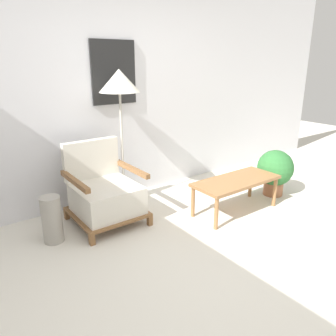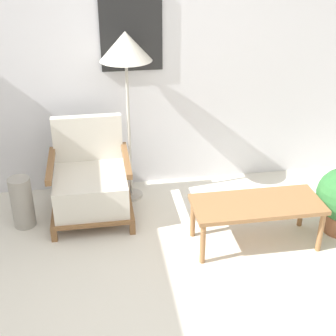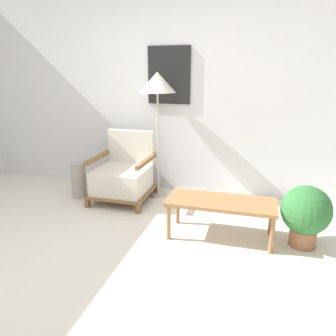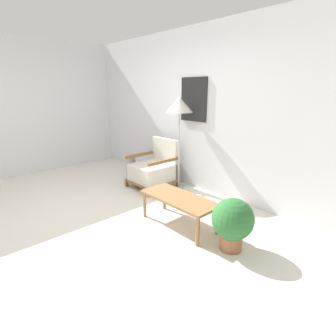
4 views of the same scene
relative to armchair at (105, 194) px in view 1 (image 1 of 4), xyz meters
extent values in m
plane|color=silver|center=(0.47, -1.59, -0.32)|extent=(14.00, 14.00, 0.00)
cube|color=silver|center=(0.47, 0.58, 1.03)|extent=(8.00, 0.06, 2.70)
cube|color=black|center=(0.46, 0.53, 1.23)|extent=(0.56, 0.02, 0.72)
cube|color=brown|center=(-0.33, -0.37, -0.27)|extent=(0.05, 0.05, 0.11)
cube|color=brown|center=(0.33, -0.37, -0.27)|extent=(0.05, 0.05, 0.11)
cube|color=brown|center=(-0.33, 0.31, -0.27)|extent=(0.05, 0.05, 0.11)
cube|color=brown|center=(0.33, 0.31, -0.27)|extent=(0.05, 0.05, 0.11)
cube|color=brown|center=(0.00, -0.03, -0.20)|extent=(0.71, 0.72, 0.03)
cube|color=silver|center=(0.00, -0.05, -0.04)|extent=(0.63, 0.62, 0.29)
cube|color=silver|center=(0.00, 0.29, 0.32)|extent=(0.63, 0.08, 0.43)
cube|color=brown|center=(-0.33, -0.03, 0.23)|extent=(0.05, 0.66, 0.05)
cube|color=brown|center=(0.33, -0.03, 0.23)|extent=(0.05, 0.66, 0.05)
cylinder|color=#B7B2A8|center=(0.38, 0.27, -0.31)|extent=(0.22, 0.22, 0.03)
cylinder|color=#B7B2A8|center=(0.38, 0.27, 0.37)|extent=(0.03, 0.03, 1.32)
cone|color=beige|center=(0.38, 0.27, 1.15)|extent=(0.45, 0.45, 0.25)
cube|color=olive|center=(1.32, -0.67, 0.06)|extent=(1.05, 0.45, 0.04)
cylinder|color=olive|center=(0.84, -0.85, -0.14)|extent=(0.04, 0.04, 0.36)
cylinder|color=olive|center=(1.81, -0.85, -0.14)|extent=(0.04, 0.04, 0.36)
cylinder|color=olive|center=(0.84, -0.48, -0.14)|extent=(0.04, 0.04, 0.36)
cylinder|color=olive|center=(1.81, -0.48, -0.14)|extent=(0.04, 0.04, 0.36)
cylinder|color=#9E998E|center=(-0.60, -0.08, -0.09)|extent=(0.19, 0.19, 0.47)
cylinder|color=#935B3D|center=(2.10, -0.62, -0.24)|extent=(0.25, 0.25, 0.17)
sphere|color=#2D6B33|center=(2.10, -0.62, 0.05)|extent=(0.46, 0.46, 0.46)
camera|label=1|loc=(-1.38, -3.01, 1.36)|focal=35.00mm
camera|label=2|loc=(0.09, -3.73, 2.04)|focal=50.00mm
camera|label=3|loc=(1.63, -3.67, 1.30)|focal=35.00mm
camera|label=4|loc=(3.51, -2.87, 1.39)|focal=28.00mm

